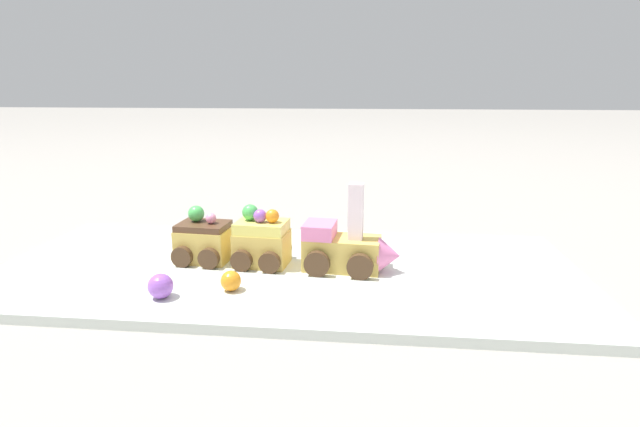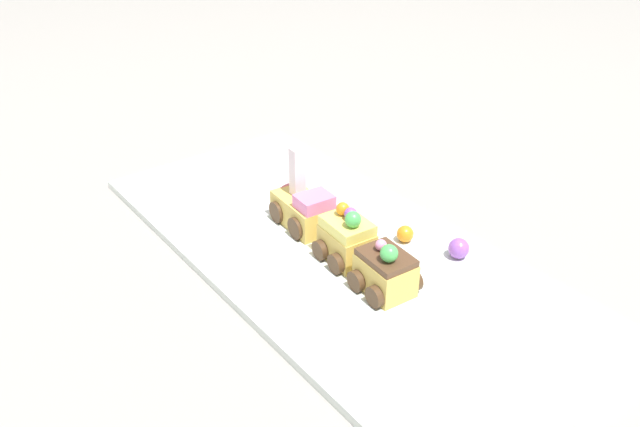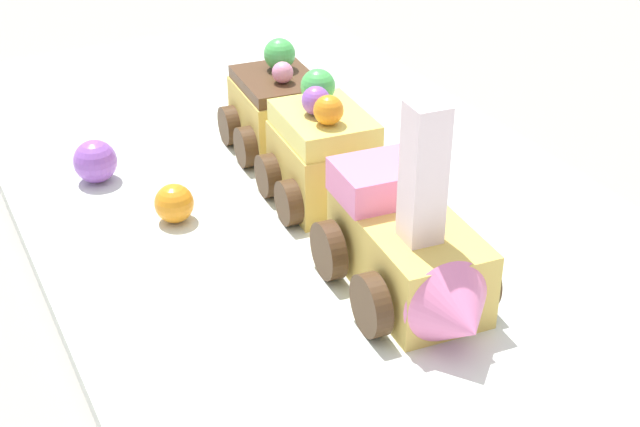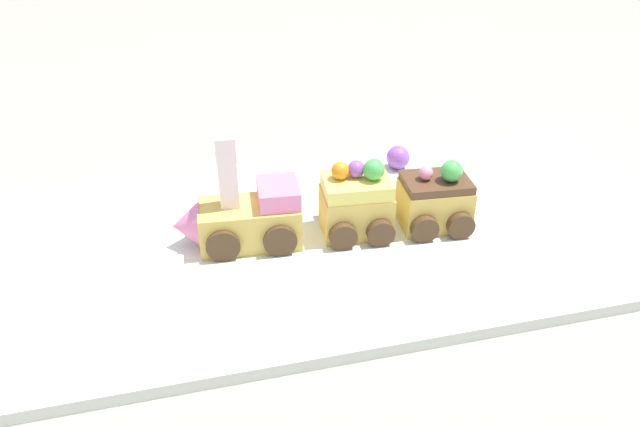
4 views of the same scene
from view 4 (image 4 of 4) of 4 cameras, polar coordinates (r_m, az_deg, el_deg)
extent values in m
plane|color=gray|center=(0.65, 0.22, -2.56)|extent=(10.00, 10.00, 0.00)
cube|color=silver|center=(0.64, 0.22, -2.12)|extent=(0.77, 0.35, 0.01)
cube|color=#E0BC56|center=(0.62, -6.48, -0.74)|extent=(0.10, 0.06, 0.04)
cube|color=pink|center=(0.61, -3.86, 1.95)|extent=(0.04, 0.05, 0.02)
cone|color=pink|center=(0.62, -12.10, -1.06)|extent=(0.03, 0.05, 0.05)
cube|color=white|center=(0.61, -8.27, 1.55)|extent=(0.02, 0.02, 0.02)
cube|color=white|center=(0.60, -8.40, 3.05)|extent=(0.02, 0.02, 0.02)
cube|color=white|center=(0.59, -8.54, 4.61)|extent=(0.02, 0.02, 0.02)
cube|color=white|center=(0.58, -8.68, 6.20)|extent=(0.02, 0.02, 0.02)
cylinder|color=#4C331E|center=(0.65, -9.00, 0.11)|extent=(0.03, 0.01, 0.03)
cylinder|color=#4C331E|center=(0.60, -8.85, -2.88)|extent=(0.03, 0.01, 0.03)
cylinder|color=#4C331E|center=(0.65, -4.25, 0.51)|extent=(0.03, 0.01, 0.03)
cylinder|color=#4C331E|center=(0.60, -3.68, -2.44)|extent=(0.03, 0.01, 0.03)
cube|color=#E0BC56|center=(0.63, 3.29, 0.18)|extent=(0.07, 0.06, 0.04)
cube|color=#EFE066|center=(0.62, 3.37, 2.54)|extent=(0.07, 0.05, 0.01)
sphere|color=#4CBC56|center=(0.61, 4.95, 4.03)|extent=(0.02, 0.02, 0.02)
sphere|color=#9956C6|center=(0.62, 3.30, 4.15)|extent=(0.02, 0.02, 0.02)
sphere|color=orange|center=(0.61, 1.92, 3.84)|extent=(0.02, 0.02, 0.02)
cylinder|color=#4C331E|center=(0.66, 1.12, 0.77)|extent=(0.03, 0.01, 0.03)
cylinder|color=#4C331E|center=(0.61, 2.13, -2.11)|extent=(0.03, 0.01, 0.03)
cylinder|color=#4C331E|center=(0.67, 4.31, 1.04)|extent=(0.03, 0.01, 0.03)
cylinder|color=#4C331E|center=(0.62, 5.57, -1.79)|extent=(0.03, 0.01, 0.03)
cube|color=#E0BC56|center=(0.65, 10.38, 0.78)|extent=(0.07, 0.06, 0.04)
cube|color=brown|center=(0.64, 10.60, 2.82)|extent=(0.07, 0.05, 0.01)
sphere|color=#4CBC56|center=(0.63, 11.94, 3.83)|extent=(0.02, 0.02, 0.02)
sphere|color=pink|center=(0.63, 9.66, 3.67)|extent=(0.02, 0.02, 0.01)
cylinder|color=#4C331E|center=(0.68, 8.01, 1.34)|extent=(0.03, 0.01, 0.03)
cylinder|color=#4C331E|center=(0.63, 9.54, -1.42)|extent=(0.03, 0.01, 0.03)
cylinder|color=#4C331E|center=(0.69, 11.02, 1.58)|extent=(0.03, 0.01, 0.03)
cylinder|color=#4C331E|center=(0.64, 12.75, -1.11)|extent=(0.03, 0.01, 0.03)
sphere|color=orange|center=(0.72, 2.46, 3.37)|extent=(0.02, 0.02, 0.02)
sphere|color=#9956C6|center=(0.76, 7.15, 5.11)|extent=(0.03, 0.03, 0.03)
camera|label=1|loc=(1.15, -14.11, 24.78)|focal=28.00mm
camera|label=2|loc=(0.71, 79.22, 18.68)|focal=35.00mm
camera|label=3|loc=(0.79, -36.71, 20.50)|focal=50.00mm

